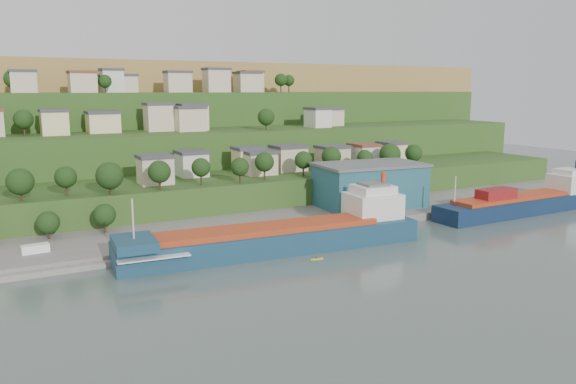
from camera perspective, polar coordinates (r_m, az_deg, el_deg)
ground at (r=123.25m, az=2.00°, el=-6.67°), size 500.00×500.00×0.00m
quay at (r=156.37m, az=3.19°, el=-3.00°), size 220.00×26.00×4.00m
pebble_beach at (r=129.04m, az=-25.23°, el=-6.90°), size 40.00×18.00×2.40m
hillside at (r=279.24m, az=-15.67°, el=2.57°), size 360.00×211.44×96.00m
cargo_ship_near at (r=127.85m, az=-0.46°, el=-4.69°), size 71.09×15.87×18.11m
cargo_ship_far at (r=181.07m, az=22.91°, el=-1.13°), size 60.25×11.19×16.32m
warehouse at (r=167.66m, az=8.29°, el=0.76°), size 32.56×21.67×12.80m
caravan at (r=131.08m, az=-24.28°, el=-5.44°), size 5.66×2.76×2.56m
dinghy at (r=124.11m, az=-22.17°, el=-6.57°), size 4.04×2.82×0.76m
kayak_orange at (r=117.12m, az=-9.07°, el=-7.60°), size 3.13×0.99×0.77m
kayak_yellow at (r=122.00m, az=2.95°, el=-6.76°), size 2.87×0.97×0.71m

